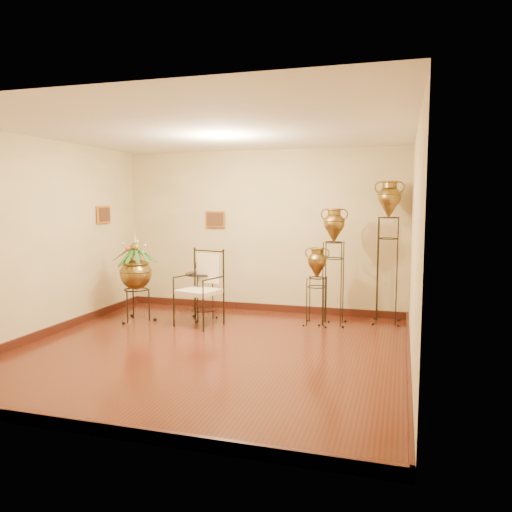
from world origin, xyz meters
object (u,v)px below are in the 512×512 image
(amphora_tall, at_px, (388,251))
(side_table, at_px, (202,295))
(amphora_mid, at_px, (333,266))
(armchair, at_px, (199,288))
(planter_urn, at_px, (136,270))

(amphora_tall, distance_m, side_table, 3.05)
(amphora_mid, bearing_deg, armchair, -161.21)
(armchair, bearing_deg, amphora_tall, 34.80)
(amphora_tall, xyz_separation_m, amphora_mid, (-0.80, -0.32, -0.23))
(amphora_mid, relative_size, side_table, 1.90)
(amphora_mid, distance_m, planter_urn, 3.14)
(amphora_tall, distance_m, planter_urn, 4.01)
(planter_urn, bearing_deg, amphora_mid, 11.90)
(amphora_mid, relative_size, armchair, 1.58)
(armchair, distance_m, side_table, 0.47)
(amphora_mid, distance_m, side_table, 2.18)
(amphora_tall, xyz_separation_m, side_table, (-2.90, -0.58, -0.75))
(amphora_tall, relative_size, side_table, 2.34)
(amphora_mid, bearing_deg, planter_urn, -168.10)
(amphora_mid, bearing_deg, amphora_tall, 21.99)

